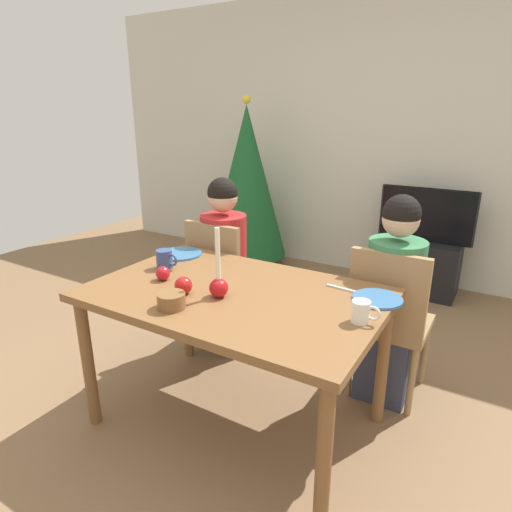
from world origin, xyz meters
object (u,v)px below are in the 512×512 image
(apple_near_candle, at_px, (163,273))
(mug_left, at_px, (165,259))
(chair_left, at_px, (222,277))
(tv_stand, at_px, (420,266))
(person_left_child, at_px, (224,268))
(person_right_child, at_px, (392,304))
(chair_right, at_px, (389,316))
(mug_right, at_px, (362,312))
(apple_by_left_plate, at_px, (183,285))
(plate_right, at_px, (378,299))
(candle_centerpiece, at_px, (219,283))
(tv, at_px, (427,215))
(dining_table, at_px, (235,307))
(bowl_walnuts, at_px, (171,301))
(christmas_tree, at_px, (247,183))
(plate_left, at_px, (181,254))

(apple_near_candle, bearing_deg, mug_left, 128.57)
(chair_left, height_order, tv_stand, chair_left)
(person_left_child, xyz_separation_m, person_right_child, (1.11, 0.00, 0.00))
(chair_left, xyz_separation_m, chair_right, (1.11, 0.00, 0.00))
(mug_right, bearing_deg, apple_by_left_plate, -169.79)
(chair_right, xyz_separation_m, mug_right, (0.02, -0.61, 0.29))
(apple_by_left_plate, bearing_deg, apple_near_candle, 158.21)
(mug_left, relative_size, apple_by_left_plate, 1.59)
(person_right_child, relative_size, plate_right, 5.18)
(candle_centerpiece, bearing_deg, tv, 78.62)
(plate_right, bearing_deg, tv, 94.51)
(apple_near_candle, bearing_deg, person_left_child, 99.43)
(chair_right, distance_m, mug_left, 1.26)
(mug_left, relative_size, apple_near_candle, 1.85)
(dining_table, bearing_deg, person_left_child, 128.53)
(chair_left, bearing_deg, tv_stand, 60.32)
(candle_centerpiece, height_order, mug_right, candle_centerpiece)
(tv_stand, xyz_separation_m, mug_left, (-0.96, -2.23, 0.56))
(tv_stand, distance_m, mug_right, 2.37)
(apple_near_candle, bearing_deg, bowl_walnuts, -41.61)
(tv, xyz_separation_m, mug_left, (-0.96, -2.23, 0.09))
(chair_left, bearing_deg, apple_near_candle, -80.12)
(bowl_walnuts, relative_size, apple_near_candle, 1.71)
(apple_by_left_plate, bearing_deg, mug_left, 144.96)
(christmas_tree, relative_size, mug_left, 12.68)
(candle_centerpiece, distance_m, bowl_walnuts, 0.23)
(chair_right, bearing_deg, chair_left, 180.00)
(candle_centerpiece, height_order, plate_left, candle_centerpiece)
(tv, relative_size, mug_right, 6.55)
(mug_right, bearing_deg, apple_near_candle, -176.32)
(tv_stand, relative_size, mug_right, 5.30)
(candle_centerpiece, relative_size, apple_near_candle, 4.58)
(chair_left, xyz_separation_m, apple_by_left_plate, (0.32, -0.75, 0.28))
(tv_stand, xyz_separation_m, christmas_tree, (-1.68, -0.22, 0.64))
(person_right_child, bearing_deg, person_left_child, 180.00)
(person_right_child, bearing_deg, tv, 94.96)
(dining_table, height_order, person_right_child, person_right_child)
(mug_left, xyz_separation_m, apple_by_left_plate, (0.31, -0.22, -0.01))
(chair_right, height_order, tv, tv)
(mug_right, bearing_deg, person_left_child, 150.44)
(tv, distance_m, candle_centerpiece, 2.44)
(person_left_child, distance_m, christmas_tree, 1.63)
(person_right_child, height_order, plate_left, person_right_child)
(plate_right, relative_size, apple_by_left_plate, 2.68)
(tv, bearing_deg, christmas_tree, -172.39)
(dining_table, xyz_separation_m, plate_left, (-0.58, 0.29, 0.09))
(chair_right, height_order, christmas_tree, christmas_tree)
(chair_right, distance_m, tv, 1.71)
(chair_right, height_order, person_right_child, person_right_child)
(tv_stand, xyz_separation_m, candle_centerpiece, (-0.48, -2.39, 0.58))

